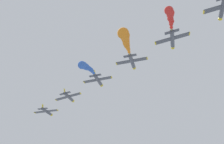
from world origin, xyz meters
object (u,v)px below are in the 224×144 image
at_px(airplane_left_outer, 132,61).
at_px(airplane_trailing, 223,7).
at_px(airplane_lead, 47,111).
at_px(airplane_right_outer, 172,39).
at_px(airplane_right_inner, 98,80).
at_px(airplane_left_inner, 69,97).

relative_size(airplane_left_outer, airplane_trailing, 1.00).
bearing_deg(airplane_lead, airplane_right_outer, -39.32).
distance_m(airplane_right_inner, airplane_trailing, 47.94).
height_order(airplane_left_inner, airplane_right_inner, airplane_right_inner).
bearing_deg(airplane_lead, airplane_trailing, -39.29).
relative_size(airplane_left_outer, airplane_right_outer, 1.00).
xyz_separation_m(airplane_left_outer, airplane_trailing, (24.30, -20.51, 3.63)).
bearing_deg(airplane_left_inner, airplane_lead, 139.86).
xyz_separation_m(airplane_left_inner, airplane_right_inner, (13.15, -10.35, 2.00)).
bearing_deg(airplane_right_outer, airplane_lead, 140.68).
relative_size(airplane_left_inner, airplane_trailing, 1.00).
height_order(airplane_right_inner, airplane_right_outer, airplane_right_outer).
bearing_deg(airplane_lead, airplane_left_outer, -38.71).
xyz_separation_m(airplane_left_outer, airplane_right_outer, (12.21, -10.67, 1.16)).
bearing_deg(airplane_left_inner, airplane_left_outer, -38.03).
xyz_separation_m(airplane_right_outer, airplane_trailing, (12.09, -9.84, 2.47)).
bearing_deg(airplane_right_outer, airplane_left_inner, 140.94).
bearing_deg(airplane_trailing, airplane_right_inner, 140.61).
height_order(airplane_lead, airplane_trailing, airplane_trailing).
bearing_deg(airplane_trailing, airplane_left_outer, 139.83).
xyz_separation_m(airplane_lead, airplane_right_outer, (49.81, -40.80, 7.26)).
relative_size(airplane_right_inner, airplane_left_outer, 1.00).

